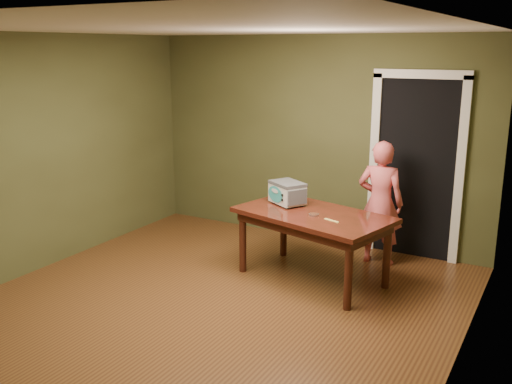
{
  "coord_description": "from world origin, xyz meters",
  "views": [
    {
      "loc": [
        2.86,
        -4.11,
        2.45
      ],
      "look_at": [
        -0.01,
        1.0,
        0.95
      ],
      "focal_mm": 40.0,
      "sensor_mm": 36.0,
      "label": 1
    }
  ],
  "objects": [
    {
      "name": "room_shell",
      "position": [
        0.0,
        0.0,
        1.71
      ],
      "size": [
        4.52,
        5.02,
        2.61
      ],
      "color": "#494D29",
      "rests_on": "ground"
    },
    {
      "name": "dining_table",
      "position": [
        0.57,
        1.21,
        0.65
      ],
      "size": [
        1.77,
        1.25,
        0.75
      ],
      "rotation": [
        0.0,
        0.0,
        -0.24
      ],
      "color": "#37150C",
      "rests_on": "floor"
    },
    {
      "name": "doorway",
      "position": [
        1.3,
        2.78,
        1.06
      ],
      "size": [
        1.1,
        0.66,
        2.25
      ],
      "color": "black",
      "rests_on": "ground"
    },
    {
      "name": "floor",
      "position": [
        0.0,
        0.0,
        0.0
      ],
      "size": [
        5.0,
        5.0,
        0.0
      ],
      "primitive_type": "plane",
      "color": "brown",
      "rests_on": "ground"
    },
    {
      "name": "baking_pan",
      "position": [
        0.61,
        1.11,
        0.76
      ],
      "size": [
        0.1,
        0.1,
        0.02
      ],
      "color": "silver",
      "rests_on": "dining_table"
    },
    {
      "name": "child",
      "position": [
        1.03,
        2.04,
        0.72
      ],
      "size": [
        0.54,
        0.38,
        1.44
      ],
      "primitive_type": "imported",
      "rotation": [
        0.0,
        0.0,
        3.2
      ],
      "color": "#E25D61",
      "rests_on": "floor"
    },
    {
      "name": "spatula",
      "position": [
        0.85,
        1.03,
        0.75
      ],
      "size": [
        0.18,
        0.08,
        0.01
      ],
      "primitive_type": "cube",
      "rotation": [
        0.0,
        0.0,
        -0.32
      ],
      "color": "#FBE76D",
      "rests_on": "dining_table"
    },
    {
      "name": "toy_oven",
      "position": [
        0.17,
        1.38,
        0.89
      ],
      "size": [
        0.48,
        0.43,
        0.25
      ],
      "rotation": [
        0.0,
        0.0,
        -0.53
      ],
      "color": "#4C4F54",
      "rests_on": "dining_table"
    }
  ]
}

